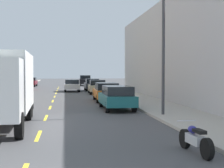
{
  "coord_description": "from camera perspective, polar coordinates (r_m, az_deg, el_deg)",
  "views": [
    {
      "loc": [
        1.0,
        -5.95,
        2.4
      ],
      "look_at": [
        4.35,
        18.48,
        1.49
      ],
      "focal_mm": 54.93,
      "sensor_mm": 36.0,
      "label": 1
    }
  ],
  "objects": [
    {
      "name": "lane_centerline_dashes",
      "position": [
        30.56,
        -9.67,
        -2.42
      ],
      "size": [
        0.14,
        47.2,
        0.01
      ],
      "color": "yellow",
      "rests_on": "ground_plane"
    },
    {
      "name": "parked_sedan_burgundy",
      "position": [
        56.03,
        -13.39,
        0.36
      ],
      "size": [
        1.88,
        4.53,
        1.43
      ],
      "color": "maroon",
      "rests_on": "ground_plane"
    },
    {
      "name": "moving_silver_sedan",
      "position": [
        41.19,
        -6.69,
        -0.21
      ],
      "size": [
        1.8,
        4.5,
        1.43
      ],
      "color": "#B2B5BA",
      "rests_on": "ground_plane"
    },
    {
      "name": "ground_plane",
      "position": [
        36.05,
        -9.38,
        -1.74
      ],
      "size": [
        160.0,
        160.0,
        0.0
      ],
      "primitive_type": "plane",
      "color": "#424244"
    },
    {
      "name": "parked_wagon_sky",
      "position": [
        35.18,
        -16.66,
        -0.58
      ],
      "size": [
        1.86,
        4.71,
        1.5
      ],
      "color": "#7A9EC6",
      "rests_on": "ground_plane"
    },
    {
      "name": "parked_pickup_black",
      "position": [
        58.43,
        -4.45,
        0.56
      ],
      "size": [
        2.11,
        5.34,
        1.73
      ],
      "color": "black",
      "rests_on": "ground_plane"
    },
    {
      "name": "sidewalk_right",
      "position": [
        34.58,
        2.37,
        -1.76
      ],
      "size": [
        3.2,
        120.0,
        0.14
      ],
      "primitive_type": "cube",
      "color": "#A39E93",
      "rests_on": "ground_plane"
    },
    {
      "name": "parked_hatchback_champagne",
      "position": [
        36.59,
        -2.5,
        -0.47
      ],
      "size": [
        1.81,
        4.03,
        1.5
      ],
      "color": "tan",
      "rests_on": "ground_plane"
    },
    {
      "name": "delivery_box_truck",
      "position": [
        15.9,
        -17.97,
        0.07
      ],
      "size": [
        2.69,
        8.09,
        3.24
      ],
      "color": "white",
      "rests_on": "ground_plane"
    },
    {
      "name": "parked_wagon_orange",
      "position": [
        27.43,
        -0.98,
        -1.23
      ],
      "size": [
        1.86,
        4.72,
        1.5
      ],
      "color": "orange",
      "rests_on": "ground_plane"
    },
    {
      "name": "street_lamp",
      "position": [
        18.19,
        8.09,
        7.5
      ],
      "size": [
        1.35,
        0.28,
        6.87
      ],
      "color": "#38383D",
      "rests_on": "sidewalk_right"
    },
    {
      "name": "parked_wagon_teal",
      "position": [
        21.51,
        0.78,
        -2.15
      ],
      "size": [
        1.86,
        4.72,
        1.5
      ],
      "color": "#195B60",
      "rests_on": "ground_plane"
    },
    {
      "name": "parked_pickup_red",
      "position": [
        46.81,
        -14.41,
        0.11
      ],
      "size": [
        2.14,
        5.35,
        1.73
      ],
      "color": "#AD1E1E",
      "rests_on": "ground_plane"
    },
    {
      "name": "parked_motorcycle",
      "position": [
        10.4,
        13.65,
        -8.98
      ],
      "size": [
        0.62,
        2.05,
        0.9
      ],
      "color": "black",
      "rests_on": "ground_plane"
    },
    {
      "name": "parked_hatchback_charcoal",
      "position": [
        42.53,
        -3.34,
        -0.11
      ],
      "size": [
        1.8,
        4.02,
        1.5
      ],
      "color": "#333338",
      "rests_on": "ground_plane"
    }
  ]
}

